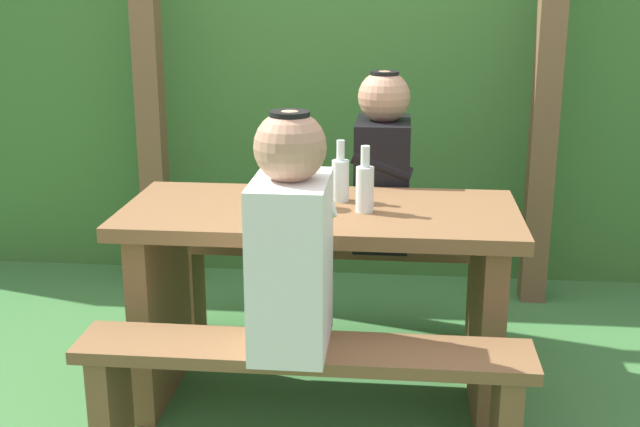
# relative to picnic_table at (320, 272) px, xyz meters

# --- Properties ---
(ground_plane) EXTENTS (12.00, 12.00, 0.00)m
(ground_plane) POSITION_rel_picnic_table_xyz_m (0.00, 0.00, -0.51)
(ground_plane) COLOR #3B7239
(hedge_backdrop) EXTENTS (6.40, 0.72, 2.19)m
(hedge_backdrop) POSITION_rel_picnic_table_xyz_m (0.00, 1.73, 0.59)
(hedge_backdrop) COLOR #3A6D2F
(hedge_backdrop) RESTS_ON ground_plane
(pergola_post_left) EXTENTS (0.12, 0.12, 2.28)m
(pergola_post_left) POSITION_rel_picnic_table_xyz_m (-0.94, 1.10, 0.63)
(pergola_post_left) COLOR brown
(pergola_post_left) RESTS_ON ground_plane
(pergola_post_right) EXTENTS (0.12, 0.12, 2.28)m
(pergola_post_right) POSITION_rel_picnic_table_xyz_m (0.94, 1.10, 0.63)
(pergola_post_right) COLOR brown
(pergola_post_right) RESTS_ON ground_plane
(picnic_table) EXTENTS (1.40, 0.64, 0.75)m
(picnic_table) POSITION_rel_picnic_table_xyz_m (0.00, 0.00, 0.00)
(picnic_table) COLOR brown
(picnic_table) RESTS_ON ground_plane
(bench_near) EXTENTS (1.40, 0.24, 0.46)m
(bench_near) POSITION_rel_picnic_table_xyz_m (0.00, -0.52, -0.18)
(bench_near) COLOR brown
(bench_near) RESTS_ON ground_plane
(bench_far) EXTENTS (1.40, 0.24, 0.46)m
(bench_far) POSITION_rel_picnic_table_xyz_m (0.00, 0.52, -0.18)
(bench_far) COLOR brown
(bench_far) RESTS_ON ground_plane
(person_white_shirt) EXTENTS (0.25, 0.35, 0.72)m
(person_white_shirt) POSITION_rel_picnic_table_xyz_m (-0.03, -0.51, 0.28)
(person_white_shirt) COLOR white
(person_white_shirt) RESTS_ON bench_near
(person_black_coat) EXTENTS (0.25, 0.35, 0.72)m
(person_black_coat) POSITION_rel_picnic_table_xyz_m (0.21, 0.51, 0.28)
(person_black_coat) COLOR black
(person_black_coat) RESTS_ON bench_far
(drinking_glass) EXTENTS (0.08, 0.08, 0.10)m
(drinking_glass) POSITION_rel_picnic_table_xyz_m (-0.01, -0.00, 0.29)
(drinking_glass) COLOR silver
(drinking_glass) RESTS_ON picnic_table
(bottle_left) EXTENTS (0.06, 0.06, 0.23)m
(bottle_left) POSITION_rel_picnic_table_xyz_m (0.16, -0.03, 0.33)
(bottle_left) COLOR silver
(bottle_left) RESTS_ON picnic_table
(bottle_right) EXTENTS (0.06, 0.06, 0.22)m
(bottle_right) POSITION_rel_picnic_table_xyz_m (0.06, 0.10, 0.33)
(bottle_right) COLOR silver
(bottle_right) RESTS_ON picnic_table
(cell_phone) EXTENTS (0.10, 0.15, 0.01)m
(cell_phone) POSITION_rel_picnic_table_xyz_m (-0.21, 0.08, 0.25)
(cell_phone) COLOR silver
(cell_phone) RESTS_ON picnic_table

